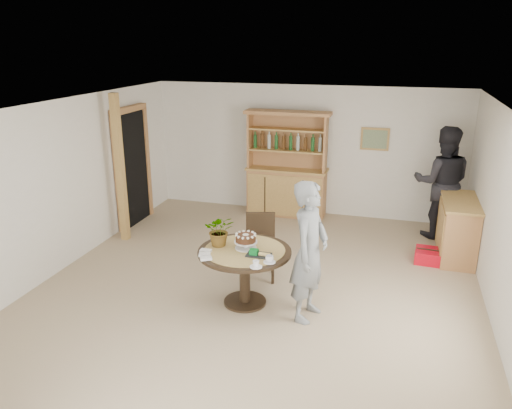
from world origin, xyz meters
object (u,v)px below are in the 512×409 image
object	(u,v)px
dining_chair	(260,242)
teen_boy	(309,252)
adult_person	(442,183)
sideboard	(458,229)
dining_table	(245,261)
red_suitcase	(435,257)
hutch	(287,181)

from	to	relation	value
dining_chair	teen_boy	distance (m)	1.32
dining_chair	adult_person	size ratio (longest dim) A/B	0.48
sideboard	dining_table	distance (m)	3.64
dining_chair	adult_person	xyz separation A→B (m)	(2.57, 2.36, 0.44)
teen_boy	adult_person	size ratio (longest dim) A/B	0.90
sideboard	adult_person	bearing A→B (deg)	105.97
sideboard	dining_chair	xyz separation A→B (m)	(-2.81, -1.52, 0.06)
sideboard	adult_person	xyz separation A→B (m)	(-0.24, 0.84, 0.50)
dining_table	red_suitcase	bearing A→B (deg)	38.95
hutch	dining_chair	size ratio (longest dim) A/B	2.16
sideboard	adult_person	distance (m)	1.01
sideboard	teen_boy	size ratio (longest dim) A/B	0.72
hutch	sideboard	size ratio (longest dim) A/B	1.62
hutch	red_suitcase	xyz separation A→B (m)	(2.73, -1.59, -0.59)
teen_boy	red_suitcase	distance (m)	2.76
teen_boy	hutch	bearing A→B (deg)	28.71
dining_table	adult_person	distance (m)	4.09
adult_person	hutch	bearing A→B (deg)	-9.05
dining_table	teen_boy	distance (m)	0.90
dining_chair	red_suitcase	xyz separation A→B (m)	(2.49, 1.17, -0.43)
hutch	teen_boy	world-z (taller)	hutch
hutch	dining_chair	xyz separation A→B (m)	(0.23, -2.76, -0.15)
hutch	dining_table	bearing A→B (deg)	-85.95
dining_chair	adult_person	distance (m)	3.51
hutch	dining_table	size ratio (longest dim) A/B	1.70
teen_boy	adult_person	world-z (taller)	adult_person
sideboard	dining_table	bearing A→B (deg)	-139.89
teen_boy	red_suitcase	world-z (taller)	teen_boy
sideboard	dining_chair	world-z (taller)	dining_chair
adult_person	red_suitcase	distance (m)	1.48
dining_chair	adult_person	world-z (taller)	adult_person
sideboard	hutch	bearing A→B (deg)	157.79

